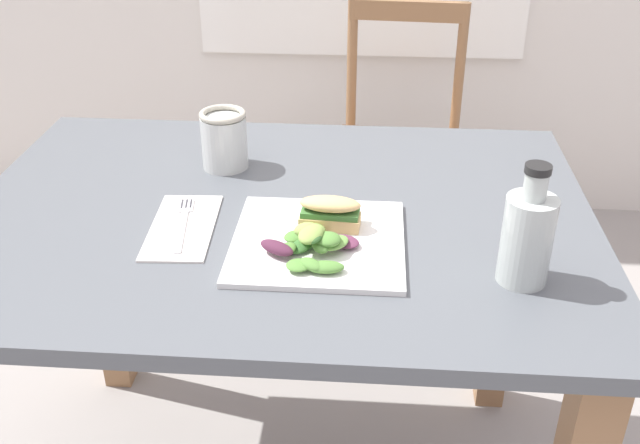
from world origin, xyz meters
The scene contains 9 objects.
dining_table centered at (-0.01, 0.17, 0.60)m, with size 1.14×0.83×0.74m.
chair_wooden_far centered at (0.24, 1.15, 0.45)m, with size 0.43×0.43×0.87m.
plate_lunch centered at (0.07, 0.06, 0.74)m, with size 0.29×0.29×0.01m, color white.
sandwich_half_front centered at (0.09, 0.10, 0.78)m, with size 0.11×0.06×0.06m.
salad_mixed_greens centered at (0.07, 0.01, 0.77)m, with size 0.17×0.15×0.04m.
napkin_folded centered at (-0.17, 0.09, 0.74)m, with size 0.11×0.23×0.00m, color silver.
fork_on_napkin centered at (-0.17, 0.11, 0.75)m, with size 0.05×0.19×0.00m.
bottle_cold_brew centered at (0.39, -0.02, 0.81)m, with size 0.08×0.08×0.19m.
mason_jar_iced_tea centered at (-0.14, 0.35, 0.79)m, with size 0.09×0.09×0.12m.
Camera 1 is at (0.16, -0.98, 1.37)m, focal length 41.04 mm.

